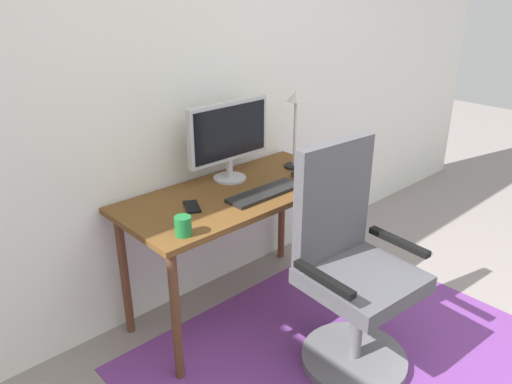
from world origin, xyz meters
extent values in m
cube|color=white|center=(0.00, 2.20, 1.30)|extent=(6.00, 0.10, 2.60)
cube|color=#6E3684|center=(0.15, 1.20, 0.00)|extent=(1.93, 1.45, 0.01)
cube|color=brown|center=(0.05, 1.84, 0.71)|extent=(1.27, 0.58, 0.03)
cylinder|color=brown|center=(-0.53, 1.61, 0.35)|extent=(0.04, 0.04, 0.70)
cylinder|color=brown|center=(0.62, 1.61, 0.35)|extent=(0.04, 0.04, 0.70)
cylinder|color=brown|center=(-0.53, 2.07, 0.35)|extent=(0.04, 0.04, 0.70)
cylinder|color=brown|center=(0.62, 2.07, 0.35)|extent=(0.04, 0.04, 0.70)
cylinder|color=#B2B2B7|center=(0.12, 1.99, 0.73)|extent=(0.18, 0.18, 0.01)
cylinder|color=#B2B2B7|center=(0.12, 1.99, 0.79)|extent=(0.04, 0.04, 0.10)
cube|color=#B7B7BC|center=(0.12, 1.99, 1.00)|extent=(0.52, 0.04, 0.32)
cube|color=black|center=(0.12, 1.97, 1.00)|extent=(0.48, 0.00, 0.28)
cube|color=black|center=(0.12, 1.70, 0.74)|extent=(0.43, 0.13, 0.02)
ellipsoid|color=black|center=(0.42, 1.75, 0.75)|extent=(0.06, 0.10, 0.03)
cylinder|color=#1A6E33|center=(-0.44, 1.63, 0.77)|extent=(0.07, 0.07, 0.09)
cube|color=black|center=(-0.25, 1.83, 0.73)|extent=(0.12, 0.16, 0.01)
cylinder|color=black|center=(0.52, 1.88, 0.74)|extent=(0.11, 0.11, 0.01)
cylinder|color=beige|center=(0.52, 1.88, 0.93)|extent=(0.02, 0.02, 0.38)
cone|color=beige|center=(0.52, 1.88, 1.15)|extent=(0.10, 0.10, 0.06)
cylinder|color=slate|center=(0.15, 1.10, 0.03)|extent=(0.52, 0.52, 0.05)
cylinder|color=slate|center=(0.15, 1.10, 0.25)|extent=(0.06, 0.06, 0.40)
cube|color=#4C4C51|center=(0.15, 1.10, 0.49)|extent=(0.50, 0.50, 0.08)
cube|color=#4C4C51|center=(0.17, 1.30, 0.81)|extent=(0.45, 0.09, 0.57)
cube|color=black|center=(-0.10, 1.12, 0.60)|extent=(0.06, 0.33, 0.03)
cube|color=black|center=(0.41, 1.08, 0.60)|extent=(0.06, 0.33, 0.03)
camera|label=1|loc=(-1.50, 0.02, 1.75)|focal=34.84mm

